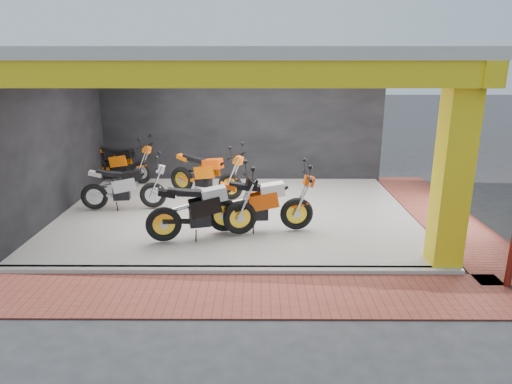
# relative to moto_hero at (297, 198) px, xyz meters

# --- Properties ---
(ground) EXTENTS (80.00, 80.00, 0.00)m
(ground) POSITION_rel_moto_hero_xyz_m (-1.31, -0.75, -0.80)
(ground) COLOR #2D2D30
(ground) RESTS_ON ground
(showroom_floor) EXTENTS (8.00, 6.00, 0.10)m
(showroom_floor) POSITION_rel_moto_hero_xyz_m (-1.31, 1.25, -0.75)
(showroom_floor) COLOR silver
(showroom_floor) RESTS_ON ground
(showroom_ceiling) EXTENTS (8.40, 6.40, 0.20)m
(showroom_ceiling) POSITION_rel_moto_hero_xyz_m (-1.31, 1.25, 2.80)
(showroom_ceiling) COLOR beige
(showroom_ceiling) RESTS_ON corner_column
(back_wall) EXTENTS (8.20, 0.20, 3.50)m
(back_wall) POSITION_rel_moto_hero_xyz_m (-1.31, 4.35, 0.95)
(back_wall) COLOR black
(back_wall) RESTS_ON ground
(left_wall) EXTENTS (0.20, 6.20, 3.50)m
(left_wall) POSITION_rel_moto_hero_xyz_m (-5.41, 1.25, 0.95)
(left_wall) COLOR black
(left_wall) RESTS_ON ground
(corner_column) EXTENTS (0.50, 0.50, 3.50)m
(corner_column) POSITION_rel_moto_hero_xyz_m (2.44, -1.50, 0.95)
(corner_column) COLOR yellow
(corner_column) RESTS_ON ground
(header_beam_front) EXTENTS (8.40, 0.30, 0.40)m
(header_beam_front) POSITION_rel_moto_hero_xyz_m (-1.31, -1.75, 2.50)
(header_beam_front) COLOR yellow
(header_beam_front) RESTS_ON corner_column
(header_beam_right) EXTENTS (0.30, 6.40, 0.40)m
(header_beam_right) POSITION_rel_moto_hero_xyz_m (2.69, 1.25, 2.50)
(header_beam_right) COLOR yellow
(header_beam_right) RESTS_ON corner_column
(floor_kerb) EXTENTS (8.00, 0.20, 0.10)m
(floor_kerb) POSITION_rel_moto_hero_xyz_m (-1.31, -1.77, -0.75)
(floor_kerb) COLOR silver
(floor_kerb) RESTS_ON ground
(paver_front) EXTENTS (9.00, 1.40, 0.03)m
(paver_front) POSITION_rel_moto_hero_xyz_m (-1.31, -2.55, -0.79)
(paver_front) COLOR brown
(paver_front) RESTS_ON ground
(paver_right) EXTENTS (1.40, 7.00, 0.03)m
(paver_right) POSITION_rel_moto_hero_xyz_m (3.49, 1.25, -0.79)
(paver_right) COLOR brown
(paver_right) RESTS_ON ground
(moto_hero) EXTENTS (2.35, 1.03, 1.40)m
(moto_hero) POSITION_rel_moto_hero_xyz_m (0.00, 0.00, 0.00)
(moto_hero) COLOR #E54B09
(moto_hero) RESTS_ON showroom_floor
(moto_row_a) EXTENTS (2.46, 1.42, 1.41)m
(moto_row_a) POSITION_rel_moto_hero_xyz_m (-1.15, -0.27, 0.01)
(moto_row_a) COLOR black
(moto_row_a) RESTS_ON showroom_floor
(moto_row_b) EXTENTS (2.15, 0.98, 1.27)m
(moto_row_b) POSITION_rel_moto_hero_xyz_m (-3.28, 1.43, -0.07)
(moto_row_b) COLOR #A6A8AE
(moto_row_b) RESTS_ON showroom_floor
(moto_row_c) EXTENTS (2.41, 1.75, 1.39)m
(moto_row_c) POSITION_rel_moto_hero_xyz_m (-1.49, 2.12, -0.01)
(moto_row_c) COLOR orange
(moto_row_c) RESTS_ON showroom_floor
(moto_row_d) EXTENTS (2.31, 1.38, 1.33)m
(moto_row_d) POSITION_rel_moto_hero_xyz_m (-4.11, 3.67, -0.04)
(moto_row_d) COLOR #FE670A
(moto_row_d) RESTS_ON showroom_floor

